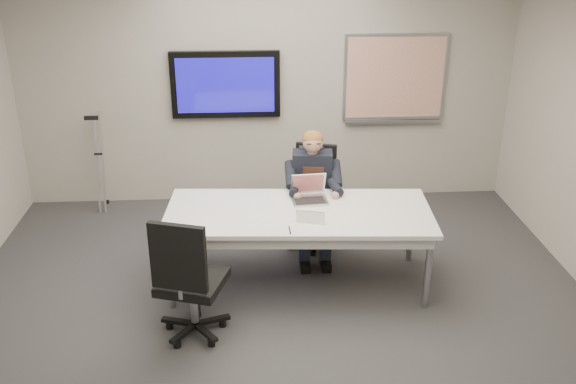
{
  "coord_description": "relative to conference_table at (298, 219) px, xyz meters",
  "views": [
    {
      "loc": [
        -0.23,
        -4.61,
        3.38
      ],
      "look_at": [
        0.12,
        0.93,
        0.96
      ],
      "focal_mm": 40.0,
      "sensor_mm": 36.0,
      "label": 1
    }
  ],
  "objects": [
    {
      "name": "floor",
      "position": [
        -0.22,
        -0.89,
        -0.69
      ],
      "size": [
        6.0,
        6.0,
        0.02
      ],
      "primitive_type": "cube",
      "color": "#333335",
      "rests_on": "ground"
    },
    {
      "name": "ceiling",
      "position": [
        -0.22,
        -0.89,
        2.11
      ],
      "size": [
        6.0,
        6.0,
        0.02
      ],
      "primitive_type": "cube",
      "color": "white",
      "rests_on": "wall_back"
    },
    {
      "name": "wall_back",
      "position": [
        -0.22,
        2.11,
        0.71
      ],
      "size": [
        6.0,
        0.02,
        2.8
      ],
      "primitive_type": "cube",
      "color": "#A7A297",
      "rests_on": "ground"
    },
    {
      "name": "conference_table",
      "position": [
        0.0,
        0.0,
        0.0
      ],
      "size": [
        2.59,
        1.21,
        0.78
      ],
      "rotation": [
        0.0,
        0.0,
        -0.06
      ],
      "color": "white",
      "rests_on": "ground"
    },
    {
      "name": "tv_display",
      "position": [
        -0.72,
        2.05,
        0.81
      ],
      "size": [
        1.3,
        0.09,
        0.8
      ],
      "color": "black",
      "rests_on": "wall_back"
    },
    {
      "name": "whiteboard",
      "position": [
        1.33,
        2.08,
        0.84
      ],
      "size": [
        1.25,
        0.08,
        1.1
      ],
      "color": "#999CA2",
      "rests_on": "wall_back"
    },
    {
      "name": "office_chair_far",
      "position": [
        0.21,
        0.8,
        -0.35
      ],
      "size": [
        0.66,
        0.66,
        1.11
      ],
      "rotation": [
        0.0,
        0.0,
        -0.3
      ],
      "color": "black",
      "rests_on": "ground"
    },
    {
      "name": "office_chair_near",
      "position": [
        -0.98,
        -0.84,
        -0.32
      ],
      "size": [
        0.7,
        0.7,
        1.17
      ],
      "rotation": [
        0.0,
        0.0,
        2.83
      ],
      "color": "black",
      "rests_on": "ground"
    },
    {
      "name": "seated_person",
      "position": [
        0.2,
        0.55,
        -0.15
      ],
      "size": [
        0.43,
        0.74,
        1.34
      ],
      "rotation": [
        0.0,
        0.0,
        -0.09
      ],
      "color": "#1D2130",
      "rests_on": "office_chair_far"
    },
    {
      "name": "crutch",
      "position": [
        -2.27,
        1.89,
        -0.06
      ],
      "size": [
        0.32,
        0.66,
        1.32
      ],
      "primitive_type": null,
      "rotation": [
        -0.23,
        0.0,
        -0.24
      ],
      "color": "#B1B4BA",
      "rests_on": "ground"
    },
    {
      "name": "laptop",
      "position": [
        0.12,
        0.26,
        0.15
      ],
      "size": [
        0.37,
        0.35,
        0.24
      ],
      "rotation": [
        0.0,
        0.0,
        0.09
      ],
      "color": "silver",
      "rests_on": "conference_table"
    },
    {
      "name": "name_tent",
      "position": [
        0.09,
        -0.24,
        0.14
      ],
      "size": [
        0.27,
        0.13,
        0.1
      ],
      "primitive_type": null,
      "rotation": [
        0.0,
        0.0,
        -0.25
      ],
      "color": "white",
      "rests_on": "conference_table"
    },
    {
      "name": "pen",
      "position": [
        -0.11,
        -0.41,
        0.1
      ],
      "size": [
        0.01,
        0.15,
        0.01
      ],
      "primitive_type": "cylinder",
      "rotation": [
        0.0,
        1.57,
        1.6
      ],
      "color": "black",
      "rests_on": "conference_table"
    }
  ]
}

